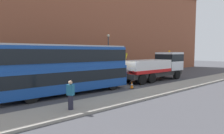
{
  "coord_description": "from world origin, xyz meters",
  "views": [
    {
      "loc": [
        -13.83,
        -14.48,
        3.53
      ],
      "look_at": [
        -1.41,
        0.0,
        2.0
      ],
      "focal_mm": 31.13,
      "sensor_mm": 36.0,
      "label": 1
    }
  ],
  "objects": [
    {
      "name": "double_decker_bus",
      "position": [
        -6.21,
        0.0,
        2.23
      ],
      "size": [
        11.09,
        2.8,
        4.06
      ],
      "rotation": [
        0.0,
        0.0,
        -0.02
      ],
      "color": "#19479E",
      "rests_on": "ground_plane"
    },
    {
      "name": "street_lamp",
      "position": [
        2.76,
        5.61,
        3.47
      ],
      "size": [
        0.36,
        0.36,
        5.83
      ],
      "color": "#38383D",
      "rests_on": "ground_plane"
    },
    {
      "name": "near_kerb",
      "position": [
        0.0,
        -4.2,
        0.07
      ],
      "size": [
        60.0,
        2.8,
        0.15
      ],
      "primitive_type": "cube",
      "color": "gray",
      "rests_on": "ground_plane"
    },
    {
      "name": "recovery_tow_truck",
      "position": [
        5.7,
        -0.01,
        1.76
      ],
      "size": [
        10.17,
        2.84,
        3.67
      ],
      "rotation": [
        0.0,
        0.0,
        -0.02
      ],
      "color": "#2D2D2D",
      "rests_on": "ground_plane"
    },
    {
      "name": "building_facade",
      "position": [
        0.0,
        7.81,
        8.07
      ],
      "size": [
        60.0,
        1.5,
        16.0
      ],
      "color": "#935138",
      "rests_on": "ground_plane"
    },
    {
      "name": "traffic_cone_near_bus",
      "position": [
        -0.5,
        -1.84,
        0.34
      ],
      "size": [
        0.36,
        0.36,
        0.72
      ],
      "color": "orange",
      "rests_on": "ground_plane"
    },
    {
      "name": "pedestrian_onlooker",
      "position": [
        -8.44,
        -4.49,
        0.99
      ],
      "size": [
        0.42,
        0.48,
        1.71
      ],
      "rotation": [
        0.0,
        0.0,
        0.49
      ],
      "color": "#232333",
      "rests_on": "near_kerb"
    },
    {
      "name": "ground_plane",
      "position": [
        0.0,
        0.0,
        0.0
      ],
      "size": [
        120.0,
        120.0,
        0.0
      ],
      "primitive_type": "plane",
      "color": "#424247"
    }
  ]
}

